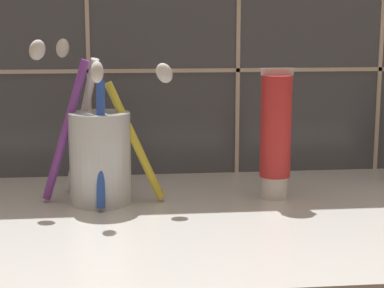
# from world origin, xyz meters

# --- Properties ---
(sink_counter) EXTENTS (0.76, 0.39, 0.02)m
(sink_counter) POSITION_xyz_m (0.00, 0.00, 0.01)
(sink_counter) COLOR silver
(sink_counter) RESTS_ON ground
(tile_wall_backsplash) EXTENTS (0.86, 0.02, 0.41)m
(tile_wall_backsplash) POSITION_xyz_m (0.00, 0.20, 0.20)
(tile_wall_backsplash) COLOR #4C515B
(tile_wall_backsplash) RESTS_ON ground
(toothbrush_cup) EXTENTS (0.16, 0.12, 0.18)m
(toothbrush_cup) POSITION_xyz_m (-0.16, 0.06, 0.08)
(toothbrush_cup) COLOR silver
(toothbrush_cup) RESTS_ON sink_counter
(toothpaste_tube) EXTENTS (0.04, 0.03, 0.15)m
(toothpaste_tube) POSITION_xyz_m (0.04, 0.06, 0.09)
(toothpaste_tube) COLOR white
(toothpaste_tube) RESTS_ON sink_counter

